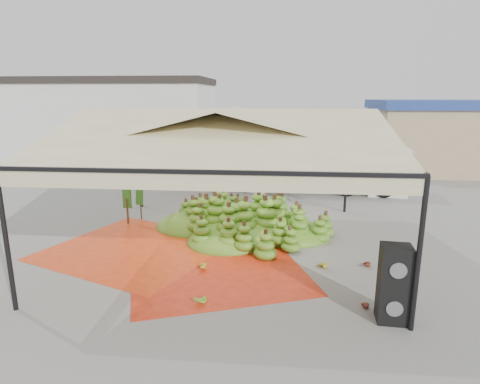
# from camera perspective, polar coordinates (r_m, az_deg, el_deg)

# --- Properties ---
(ground) EXTENTS (90.00, 90.00, 0.00)m
(ground) POSITION_cam_1_polar(r_m,az_deg,el_deg) (12.01, -1.63, -7.71)
(ground) COLOR slate
(ground) RESTS_ON ground
(canopy_tent) EXTENTS (8.10, 8.10, 4.00)m
(canopy_tent) POSITION_cam_1_polar(r_m,az_deg,el_deg) (11.24, -1.75, 8.16)
(canopy_tent) COLOR black
(canopy_tent) RESTS_ON ground
(building_white) EXTENTS (14.30, 6.30, 5.40)m
(building_white) POSITION_cam_1_polar(r_m,az_deg,el_deg) (27.61, -19.26, 9.44)
(building_white) COLOR silver
(building_white) RESTS_ON ground
(building_tan) EXTENTS (6.30, 5.30, 4.10)m
(building_tan) POSITION_cam_1_polar(r_m,az_deg,el_deg) (25.70, 25.15, 7.23)
(building_tan) COLOR tan
(building_tan) RESTS_ON ground
(tarp_left) EXTENTS (5.87, 5.75, 0.01)m
(tarp_left) POSITION_cam_1_polar(r_m,az_deg,el_deg) (12.24, -14.53, -7.70)
(tarp_left) COLOR #E04515
(tarp_left) RESTS_ON ground
(tarp_right) EXTENTS (5.51, 5.64, 0.01)m
(tarp_right) POSITION_cam_1_polar(r_m,az_deg,el_deg) (10.71, -3.51, -10.42)
(tarp_right) COLOR red
(tarp_right) RESTS_ON ground
(banana_heap) EXTENTS (6.24, 5.22, 1.29)m
(banana_heap) POSITION_cam_1_polar(r_m,az_deg,el_deg) (13.03, 0.52, -2.98)
(banana_heap) COLOR #3B7418
(banana_heap) RESTS_ON ground
(hand_yellow_a) EXTENTS (0.56, 0.50, 0.21)m
(hand_yellow_a) POSITION_cam_1_polar(r_m,az_deg,el_deg) (10.71, 11.32, -10.10)
(hand_yellow_a) COLOR gold
(hand_yellow_a) RESTS_ON ground
(hand_yellow_b) EXTENTS (0.61, 0.56, 0.23)m
(hand_yellow_b) POSITION_cam_1_polar(r_m,az_deg,el_deg) (10.51, -5.91, -10.32)
(hand_yellow_b) COLOR gold
(hand_yellow_b) RESTS_ON ground
(hand_red_a) EXTENTS (0.42, 0.36, 0.18)m
(hand_red_a) POSITION_cam_1_polar(r_m,az_deg,el_deg) (9.11, 16.88, -15.02)
(hand_red_a) COLOR #5F2515
(hand_red_a) RESTS_ON ground
(hand_red_b) EXTENTS (0.45, 0.38, 0.19)m
(hand_red_b) POSITION_cam_1_polar(r_m,az_deg,el_deg) (11.11, 17.20, -9.63)
(hand_red_b) COLOR #5A1814
(hand_red_b) RESTS_ON ground
(hand_green) EXTENTS (0.60, 0.57, 0.21)m
(hand_green) POSITION_cam_1_polar(r_m,az_deg,el_deg) (9.05, -5.88, -14.57)
(hand_green) COLOR #407117
(hand_green) RESTS_ON ground
(hanging_bunches) EXTENTS (4.74, 0.24, 0.20)m
(hanging_bunches) POSITION_cam_1_polar(r_m,az_deg,el_deg) (10.30, 3.30, 3.83)
(hanging_bunches) COLOR #347418
(hanging_bunches) RESTS_ON ground
(speaker_stack) EXTENTS (0.61, 0.54, 1.58)m
(speaker_stack) POSITION_cam_1_polar(r_m,az_deg,el_deg) (8.54, 21.03, -12.11)
(speaker_stack) COLOR black
(speaker_stack) RESTS_ON ground
(banana_leaves) EXTENTS (0.96, 1.36, 3.70)m
(banana_leaves) POSITION_cam_1_polar(r_m,az_deg,el_deg) (14.71, -15.17, -4.15)
(banana_leaves) COLOR #2D731E
(banana_leaves) RESTS_ON ground
(vendor) EXTENTS (0.63, 0.44, 1.67)m
(vendor) POSITION_cam_1_polar(r_m,az_deg,el_deg) (17.04, 6.77, 1.56)
(vendor) COLOR gray
(vendor) RESTS_ON ground
(truck_left) EXTENTS (6.54, 4.47, 2.14)m
(truck_left) POSITION_cam_1_polar(r_m,az_deg,el_deg) (20.04, -2.57, 4.85)
(truck_left) COLOR #472917
(truck_left) RESTS_ON ground
(truck_right) EXTENTS (6.35, 2.63, 2.12)m
(truck_right) POSITION_cam_1_polar(r_m,az_deg,el_deg) (19.08, 14.14, 3.99)
(truck_right) COLOR #4A3418
(truck_right) RESTS_ON ground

